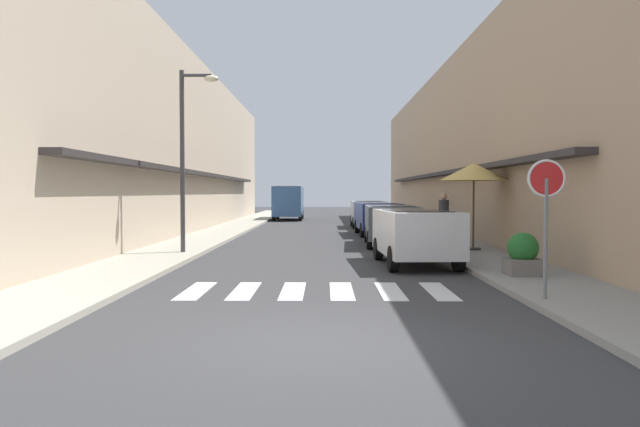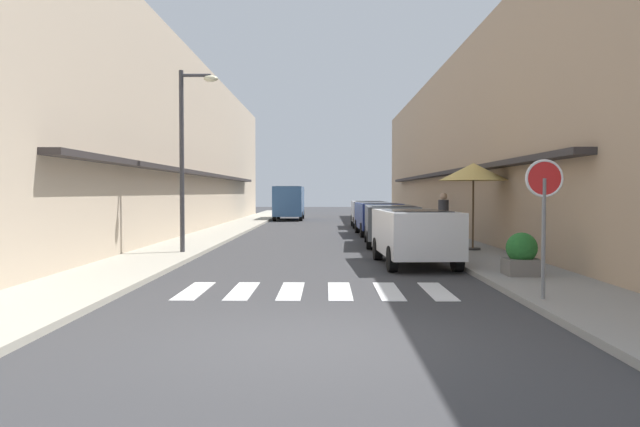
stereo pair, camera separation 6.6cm
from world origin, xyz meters
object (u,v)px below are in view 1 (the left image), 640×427
(parked_car_far, at_px, (377,215))
(street_lamp, at_px, (188,142))
(round_street_sign, at_px, (546,192))
(delivery_van, at_px, (288,200))
(planter_corner, at_px, (523,255))
(cafe_umbrella, at_px, (474,172))
(pedestrian_walking_near, at_px, (444,218))
(parked_car_mid, at_px, (391,220))
(parked_car_near, at_px, (415,231))
(parked_car_distant, at_px, (368,211))

(parked_car_far, relative_size, street_lamp, 0.83)
(parked_car_far, bearing_deg, round_street_sign, -85.48)
(delivery_van, relative_size, planter_corner, 5.77)
(cafe_umbrella, bearing_deg, planter_corner, -93.47)
(cafe_umbrella, distance_m, pedestrian_walking_near, 1.87)
(parked_car_mid, distance_m, round_street_sign, 11.78)
(parked_car_near, xyz_separation_m, planter_corner, (1.95, -2.71, -0.36))
(cafe_umbrella, bearing_deg, delivery_van, 107.07)
(cafe_umbrella, bearing_deg, round_street_sign, -96.09)
(round_street_sign, xyz_separation_m, cafe_umbrella, (0.95, 8.90, 0.63))
(street_lamp, bearing_deg, parked_car_far, 54.18)
(parked_car_distant, xyz_separation_m, pedestrian_walking_near, (1.54, -13.53, 0.16))
(round_street_sign, xyz_separation_m, street_lamp, (-7.90, 8.15, 1.54))
(parked_car_near, bearing_deg, street_lamp, 159.47)
(round_street_sign, bearing_deg, parked_car_far, 94.52)
(parked_car_far, height_order, pedestrian_walking_near, pedestrian_walking_near)
(parked_car_far, relative_size, pedestrian_walking_near, 2.51)
(parked_car_near, height_order, delivery_van, delivery_van)
(parked_car_distant, height_order, cafe_umbrella, cafe_umbrella)
(parked_car_near, distance_m, planter_corner, 3.36)
(parked_car_near, height_order, cafe_umbrella, cafe_umbrella)
(parked_car_distant, relative_size, planter_corner, 4.20)
(parked_car_mid, distance_m, delivery_van, 21.43)
(parked_car_mid, bearing_deg, cafe_umbrella, -50.03)
(round_street_sign, bearing_deg, delivery_van, 100.97)
(round_street_sign, bearing_deg, parked_car_distant, 93.35)
(parked_car_far, relative_size, round_street_sign, 1.91)
(parked_car_mid, height_order, pedestrian_walking_near, pedestrian_walking_near)
(parked_car_near, relative_size, street_lamp, 0.75)
(parked_car_mid, xyz_separation_m, pedestrian_walking_near, (1.54, -1.93, 0.16))
(round_street_sign, bearing_deg, parked_car_mid, 96.65)
(parked_car_near, relative_size, delivery_van, 0.77)
(parked_car_near, xyz_separation_m, round_street_sign, (1.36, -5.70, 1.01))
(round_street_sign, height_order, planter_corner, round_street_sign)
(parked_car_near, height_order, pedestrian_walking_near, pedestrian_walking_near)
(parked_car_mid, xyz_separation_m, parked_car_far, (0.00, 5.54, -0.00))
(parked_car_near, height_order, parked_car_far, same)
(parked_car_near, bearing_deg, pedestrian_walking_near, 69.17)
(parked_car_distant, bearing_deg, pedestrian_walking_near, -83.53)
(planter_corner, bearing_deg, delivery_van, 103.14)
(parked_car_far, relative_size, cafe_umbrella, 1.66)
(parked_car_near, bearing_deg, parked_car_far, 90.00)
(delivery_van, height_order, planter_corner, delivery_van)
(parked_car_distant, relative_size, pedestrian_walking_near, 2.18)
(parked_car_distant, bearing_deg, round_street_sign, -86.65)
(parked_car_far, xyz_separation_m, pedestrian_walking_near, (1.54, -7.47, 0.16))
(parked_car_far, xyz_separation_m, delivery_van, (-4.94, 15.30, 0.48))
(round_street_sign, height_order, street_lamp, street_lamp)
(parked_car_far, distance_m, planter_corner, 14.36)
(parked_car_mid, xyz_separation_m, planter_corner, (1.95, -8.68, -0.36))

